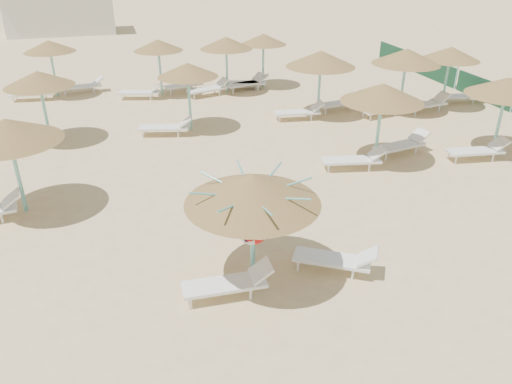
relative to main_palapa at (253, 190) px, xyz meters
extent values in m
plane|color=#DAC485|center=(0.08, 0.34, -2.23)|extent=(120.00, 120.00, 0.00)
cylinder|color=#6AB8B5|center=(0.00, 0.00, -1.15)|extent=(0.11, 0.11, 2.15)
cone|color=olive|center=(0.00, 0.00, 0.02)|extent=(2.86, 2.86, 0.64)
cylinder|color=#6AB8B5|center=(0.00, 0.00, -0.23)|extent=(0.20, 0.20, 0.12)
cylinder|color=#6AB8B5|center=(0.66, 0.00, -0.03)|extent=(1.29, 0.04, 0.33)
cylinder|color=#6AB8B5|center=(0.47, 0.47, -0.03)|extent=(0.95, 0.95, 0.33)
cylinder|color=#6AB8B5|center=(0.00, 0.66, -0.03)|extent=(0.04, 1.29, 0.33)
cylinder|color=#6AB8B5|center=(-0.47, 0.47, -0.03)|extent=(0.95, 0.95, 0.33)
cylinder|color=#6AB8B5|center=(-0.66, 0.00, -0.03)|extent=(1.29, 0.04, 0.33)
cylinder|color=#6AB8B5|center=(-0.47, -0.46, -0.03)|extent=(0.95, 0.95, 0.33)
cylinder|color=#6AB8B5|center=(0.00, -0.66, -0.03)|extent=(0.04, 1.29, 0.33)
cylinder|color=#6AB8B5|center=(0.47, -0.46, -0.03)|extent=(0.95, 0.95, 0.33)
torus|color=red|center=(0.00, -0.10, -0.93)|extent=(0.68, 0.15, 0.68)
cylinder|color=white|center=(-1.51, -0.66, -2.09)|extent=(0.06, 0.06, 0.26)
cylinder|color=white|center=(-1.49, -0.19, -2.09)|extent=(0.06, 0.06, 0.26)
cylinder|color=white|center=(-0.24, -0.70, -2.09)|extent=(0.06, 0.06, 0.26)
cylinder|color=white|center=(-0.23, -0.24, -2.09)|extent=(0.06, 0.06, 0.26)
cube|color=white|center=(-0.75, -0.45, -1.92)|extent=(1.80, 0.64, 0.08)
cube|color=white|center=(0.05, -0.48, -1.70)|extent=(0.47, 0.58, 0.34)
cylinder|color=white|center=(1.07, -0.02, -2.10)|extent=(0.06, 0.06, 0.26)
cylinder|color=white|center=(1.31, 0.37, -2.10)|extent=(0.06, 0.06, 0.26)
cylinder|color=white|center=(2.13, -0.66, -2.10)|extent=(0.06, 0.06, 0.26)
cylinder|color=white|center=(2.37, -0.27, -2.10)|extent=(0.06, 0.06, 0.26)
cube|color=white|center=(1.82, -0.20, -1.93)|extent=(1.79, 1.40, 0.07)
cube|color=white|center=(2.48, -0.61, -1.71)|extent=(0.67, 0.70, 0.34)
cylinder|color=#6AB8B5|center=(-5.29, 4.73, -1.08)|extent=(0.11, 0.11, 2.30)
cone|color=olive|center=(-5.29, 4.73, 0.17)|extent=(2.75, 2.75, 0.62)
cylinder|color=#6AB8B5|center=(-5.29, 4.73, -0.08)|extent=(0.20, 0.20, 0.12)
cylinder|color=white|center=(-5.82, 4.16, -2.09)|extent=(0.06, 0.06, 0.28)
cylinder|color=white|center=(-5.88, 4.65, -2.09)|extent=(0.06, 0.06, 0.28)
cube|color=white|center=(-5.55, 4.45, -1.67)|extent=(0.56, 0.66, 0.36)
cylinder|color=#6AB8B5|center=(-5.06, 10.22, -1.08)|extent=(0.11, 0.11, 2.30)
cone|color=olive|center=(-5.06, 10.22, 0.16)|extent=(2.44, 2.44, 0.55)
cylinder|color=#6AB8B5|center=(-5.06, 10.22, -0.08)|extent=(0.20, 0.20, 0.12)
cylinder|color=white|center=(-5.64, 9.50, -2.09)|extent=(0.06, 0.06, 0.28)
cylinder|color=white|center=(-5.58, 10.00, -2.09)|extent=(0.06, 0.06, 0.28)
cube|color=white|center=(-6.16, 9.82, -1.91)|extent=(1.96, 0.85, 0.08)
cube|color=white|center=(-5.32, 9.71, -1.67)|extent=(0.56, 0.66, 0.36)
cylinder|color=#6AB8B5|center=(-5.20, 16.50, -1.08)|extent=(0.11, 0.11, 2.30)
cone|color=olive|center=(-5.20, 16.50, 0.15)|extent=(2.34, 2.34, 0.53)
cylinder|color=#6AB8B5|center=(-5.20, 16.50, -0.08)|extent=(0.20, 0.20, 0.12)
cylinder|color=white|center=(-7.12, 15.94, -2.09)|extent=(0.06, 0.06, 0.28)
cylinder|color=white|center=(-7.06, 16.44, -2.09)|extent=(0.06, 0.06, 0.28)
cylinder|color=white|center=(-5.78, 15.79, -2.09)|extent=(0.06, 0.06, 0.28)
cylinder|color=white|center=(-5.72, 16.28, -2.09)|extent=(0.06, 0.06, 0.28)
cube|color=white|center=(-6.30, 16.10, -1.91)|extent=(1.96, 0.84, 0.08)
cube|color=white|center=(-5.45, 16.00, -1.67)|extent=(0.55, 0.65, 0.36)
cylinder|color=white|center=(-4.86, 16.46, -2.09)|extent=(0.06, 0.06, 0.28)
cylinder|color=white|center=(-4.92, 16.95, -2.09)|extent=(0.06, 0.06, 0.28)
cylinder|color=white|center=(-3.52, 16.61, -2.09)|extent=(0.06, 0.06, 0.28)
cylinder|color=white|center=(-3.58, 17.11, -2.09)|extent=(0.06, 0.06, 0.28)
cube|color=white|center=(-4.10, 16.80, -1.91)|extent=(1.96, 0.84, 0.08)
cube|color=white|center=(-3.25, 16.90, -1.67)|extent=(0.55, 0.65, 0.36)
cylinder|color=#6AB8B5|center=(0.24, 10.11, -1.08)|extent=(0.11, 0.11, 2.30)
cone|color=olive|center=(0.24, 10.11, 0.15)|extent=(2.32, 2.32, 0.52)
cylinder|color=#6AB8B5|center=(0.24, 10.11, -0.08)|extent=(0.20, 0.20, 0.12)
cylinder|color=white|center=(-1.69, 9.66, -2.09)|extent=(0.06, 0.06, 0.28)
cylinder|color=white|center=(-1.57, 10.14, -2.09)|extent=(0.06, 0.06, 0.28)
cylinder|color=white|center=(-0.38, 9.33, -2.09)|extent=(0.06, 0.06, 0.28)
cylinder|color=white|center=(-0.26, 9.82, -2.09)|extent=(0.06, 0.06, 0.28)
cube|color=white|center=(-0.86, 9.71, -1.91)|extent=(1.99, 1.06, 0.08)
cube|color=white|center=(-0.03, 9.50, -1.67)|extent=(0.61, 0.70, 0.36)
cylinder|color=#6AB8B5|center=(-0.32, 15.36, -1.08)|extent=(0.11, 0.11, 2.30)
cone|color=olive|center=(-0.32, 15.36, 0.15)|extent=(2.30, 2.30, 0.52)
cylinder|color=#6AB8B5|center=(-0.32, 15.36, -0.08)|extent=(0.20, 0.20, 0.12)
cylinder|color=white|center=(-2.26, 14.93, -2.09)|extent=(0.06, 0.06, 0.28)
cylinder|color=white|center=(-2.13, 15.42, -2.09)|extent=(0.06, 0.06, 0.28)
cylinder|color=white|center=(-0.96, 14.58, -2.09)|extent=(0.06, 0.06, 0.28)
cylinder|color=white|center=(-0.82, 15.06, -2.09)|extent=(0.06, 0.06, 0.28)
cube|color=white|center=(-1.42, 14.96, -1.91)|extent=(2.00, 1.10, 0.08)
cube|color=white|center=(-0.60, 14.74, -1.67)|extent=(0.63, 0.71, 0.36)
cylinder|color=white|center=(0.07, 15.21, -2.09)|extent=(0.06, 0.06, 0.28)
cylinder|color=white|center=(-0.06, 15.69, -2.09)|extent=(0.06, 0.06, 0.28)
cylinder|color=white|center=(1.38, 15.57, -2.09)|extent=(0.06, 0.06, 0.28)
cylinder|color=white|center=(1.24, 16.05, -2.09)|extent=(0.06, 0.06, 0.28)
cube|color=white|center=(0.78, 15.66, -1.91)|extent=(2.00, 1.10, 0.08)
cube|color=white|center=(1.60, 15.89, -1.67)|extent=(0.63, 0.71, 0.36)
cylinder|color=#6AB8B5|center=(5.80, 5.23, -1.08)|extent=(0.11, 0.11, 2.30)
cone|color=olive|center=(5.80, 5.23, 0.17)|extent=(2.69, 2.69, 0.61)
cylinder|color=#6AB8B5|center=(5.80, 5.23, -0.08)|extent=(0.20, 0.20, 0.12)
cylinder|color=white|center=(3.87, 4.74, -2.09)|extent=(0.06, 0.06, 0.28)
cylinder|color=white|center=(3.96, 5.23, -2.09)|extent=(0.06, 0.06, 0.28)
cylinder|color=white|center=(5.19, 4.48, -2.09)|extent=(0.06, 0.06, 0.28)
cylinder|color=white|center=(5.29, 4.97, -2.09)|extent=(0.06, 0.06, 0.28)
cube|color=white|center=(4.70, 4.83, -1.91)|extent=(1.98, 0.97, 0.08)
cube|color=white|center=(5.54, 4.67, -1.67)|extent=(0.59, 0.68, 0.36)
cylinder|color=white|center=(6.16, 5.14, -2.09)|extent=(0.06, 0.06, 0.28)
cylinder|color=white|center=(6.07, 5.63, -2.09)|extent=(0.06, 0.06, 0.28)
cylinder|color=white|center=(7.49, 5.39, -2.09)|extent=(0.06, 0.06, 0.28)
cylinder|color=white|center=(7.39, 5.88, -2.09)|extent=(0.06, 0.06, 0.28)
cube|color=white|center=(6.90, 5.53, -1.91)|extent=(1.98, 0.97, 0.08)
cube|color=white|center=(7.74, 5.70, -1.67)|extent=(0.59, 0.68, 0.36)
cylinder|color=#6AB8B5|center=(5.82, 10.46, -1.08)|extent=(0.11, 0.11, 2.30)
cone|color=olive|center=(5.82, 10.46, 0.17)|extent=(2.88, 2.88, 0.65)
cylinder|color=#6AB8B5|center=(5.82, 10.46, -0.08)|extent=(0.20, 0.20, 0.12)
cylinder|color=white|center=(3.90, 9.91, -2.09)|extent=(0.06, 0.06, 0.28)
cylinder|color=white|center=(3.96, 10.41, -2.09)|extent=(0.06, 0.06, 0.28)
cylinder|color=white|center=(5.24, 9.74, -2.09)|extent=(0.06, 0.06, 0.28)
cylinder|color=white|center=(5.30, 10.24, -2.09)|extent=(0.06, 0.06, 0.28)
cube|color=white|center=(4.72, 10.06, -1.91)|extent=(1.96, 0.85, 0.08)
cube|color=white|center=(5.57, 9.96, -1.67)|extent=(0.56, 0.66, 0.36)
cylinder|color=white|center=(6.16, 10.41, -2.09)|extent=(0.06, 0.06, 0.28)
cylinder|color=white|center=(6.10, 10.91, -2.09)|extent=(0.06, 0.06, 0.28)
cylinder|color=white|center=(7.50, 10.58, -2.09)|extent=(0.06, 0.06, 0.28)
cylinder|color=white|center=(7.44, 11.08, -2.09)|extent=(0.06, 0.06, 0.28)
cube|color=white|center=(6.92, 10.76, -1.91)|extent=(1.96, 0.85, 0.08)
cube|color=white|center=(7.77, 10.87, -1.67)|extent=(0.56, 0.66, 0.36)
cylinder|color=#6AB8B5|center=(4.85, 15.49, -1.08)|extent=(0.11, 0.11, 2.30)
cone|color=olive|center=(4.85, 15.49, 0.15)|extent=(2.29, 2.29, 0.52)
cylinder|color=#6AB8B5|center=(4.85, 15.49, -0.08)|extent=(0.20, 0.20, 0.12)
cylinder|color=white|center=(3.06, 14.62, -2.09)|extent=(0.06, 0.06, 0.28)
cylinder|color=white|center=(2.91, 15.09, -2.09)|extent=(0.06, 0.06, 0.28)
cylinder|color=white|center=(4.35, 15.02, -2.09)|extent=(0.06, 0.06, 0.28)
cylinder|color=white|center=(4.20, 15.50, -2.09)|extent=(0.06, 0.06, 0.28)
cube|color=white|center=(3.75, 15.09, -1.91)|extent=(2.00, 1.16, 0.08)
cube|color=white|center=(4.56, 15.35, -1.67)|extent=(0.64, 0.72, 0.36)
cylinder|color=#6AB8B5|center=(10.22, 4.78, -1.08)|extent=(0.11, 0.11, 2.30)
cone|color=olive|center=(10.22, 4.78, 0.17)|extent=(2.69, 2.69, 0.61)
cylinder|color=#6AB8B5|center=(10.22, 4.78, -0.08)|extent=(0.20, 0.20, 0.12)
cylinder|color=white|center=(8.30, 4.24, -2.09)|extent=(0.06, 0.06, 0.28)
cylinder|color=white|center=(8.36, 4.73, -2.09)|extent=(0.06, 0.06, 0.28)
cylinder|color=white|center=(9.63, 4.06, -2.09)|extent=(0.06, 0.06, 0.28)
cylinder|color=white|center=(9.70, 4.56, -2.09)|extent=(0.06, 0.06, 0.28)
cube|color=white|center=(9.12, 4.38, -1.91)|extent=(1.96, 0.86, 0.08)
cube|color=white|center=(9.96, 4.27, -1.67)|extent=(0.56, 0.66, 0.36)
cylinder|color=#6AB8B5|center=(9.46, 9.90, -1.08)|extent=(0.11, 0.11, 2.30)
cone|color=olive|center=(9.46, 9.90, 0.17)|extent=(2.86, 2.86, 0.64)
cylinder|color=#6AB8B5|center=(9.46, 9.90, -0.08)|extent=(0.20, 0.20, 0.12)
cylinder|color=white|center=(7.63, 9.09, -2.09)|extent=(0.06, 0.06, 0.28)
cylinder|color=white|center=(7.53, 9.59, -2.09)|extent=(0.06, 0.06, 0.28)
cylinder|color=white|center=(8.95, 9.36, -2.09)|extent=(0.06, 0.06, 0.28)
cylinder|color=white|center=(8.85, 9.85, -2.09)|extent=(0.06, 0.06, 0.28)
cube|color=white|center=(8.36, 9.50, -1.91)|extent=(1.98, 0.98, 0.08)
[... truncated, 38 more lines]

